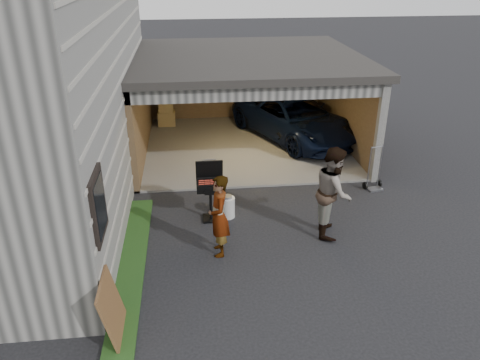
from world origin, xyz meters
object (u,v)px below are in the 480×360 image
object	(u,v)px
minivan	(294,120)
bbq_grill	(210,187)
plywood_panel	(112,309)
man	(333,192)
propane_tank	(228,207)
woman	(219,216)
hand_truck	(374,181)

from	to	relation	value
minivan	bbq_grill	distance (m)	5.72
bbq_grill	plywood_panel	world-z (taller)	bbq_grill
minivan	bbq_grill	xyz separation A→B (m)	(-3.01, -4.87, 0.14)
plywood_panel	man	bearing A→B (deg)	31.59
minivan	man	world-z (taller)	man
minivan	propane_tank	world-z (taller)	minivan
man	woman	bearing A→B (deg)	114.90
minivan	woman	size ratio (longest dim) A/B	2.79
minivan	woman	world-z (taller)	woman
propane_tank	hand_truck	xyz separation A→B (m)	(3.92, 1.04, -0.02)
man	bbq_grill	xyz separation A→B (m)	(-2.58, 0.88, -0.19)
bbq_grill	hand_truck	xyz separation A→B (m)	(4.31, 1.07, -0.59)
woman	hand_truck	distance (m)	4.93
minivan	propane_tank	bearing A→B (deg)	-143.17
minivan	hand_truck	bearing A→B (deg)	-95.81
minivan	bbq_grill	bearing A→B (deg)	-146.48
minivan	bbq_grill	world-z (taller)	bbq_grill
man	plywood_panel	size ratio (longest dim) A/B	1.88
propane_tank	hand_truck	size ratio (longest dim) A/B	0.42
woman	bbq_grill	world-z (taller)	woman
woman	man	xyz separation A→B (m)	(2.48, 0.53, 0.14)
woman	man	distance (m)	2.54
woman	bbq_grill	bearing A→B (deg)	-178.24
bbq_grill	plywood_panel	distance (m)	3.95
man	propane_tank	size ratio (longest dim) A/B	4.01
propane_tank	plywood_panel	distance (m)	4.16
woman	bbq_grill	xyz separation A→B (m)	(-0.10, 1.41, -0.05)
bbq_grill	minivan	bearing A→B (deg)	58.22
woman	propane_tank	distance (m)	1.60
hand_truck	plywood_panel	bearing A→B (deg)	-155.61
propane_tank	plywood_panel	xyz separation A→B (m)	(-2.13, -3.56, 0.27)
woman	plywood_panel	size ratio (longest dim) A/B	1.63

